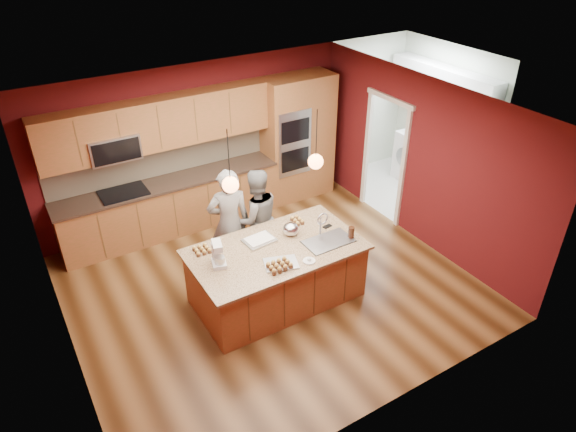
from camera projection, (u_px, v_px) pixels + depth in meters
floor at (270, 286)px, 7.59m from camera, size 5.50×5.50×0.00m
ceiling at (266, 111)px, 6.17m from camera, size 5.50×5.50×0.00m
wall_back at (196, 143)px, 8.70m from camera, size 5.50×0.00×5.50m
wall_front at (393, 318)px, 5.06m from camera, size 5.50×0.00×5.50m
wall_left at (52, 273)px, 5.66m from camera, size 0.00×5.00×5.00m
wall_right at (420, 161)px, 8.10m from camera, size 0.00×5.00×5.00m
cabinet_run at (166, 178)px, 8.40m from camera, size 3.74×0.64×2.30m
oven_column at (298, 138)px, 9.40m from camera, size 1.30×0.62×2.30m
doorway_trim at (384, 160)px, 8.83m from camera, size 0.08×1.11×2.20m
laundry_room at (443, 88)px, 9.36m from camera, size 2.60×2.70×2.70m
pendant_left at (230, 184)px, 6.05m from camera, size 0.20×0.20×0.80m
pendant_right at (316, 161)px, 6.59m from camera, size 0.20×0.20×0.80m
island at (278, 273)px, 7.14m from camera, size 2.34×1.31×1.24m
person_left at (229, 223)px, 7.46m from camera, size 0.71×0.55×1.72m
person_right at (256, 218)px, 7.69m from camera, size 0.83×0.68×1.59m
stand_mixer at (218, 255)px, 6.53m from camera, size 0.23×0.28×0.34m
sheet_cake at (259, 240)px, 7.05m from camera, size 0.44×0.34×0.05m
cooling_rack at (281, 263)px, 6.61m from camera, size 0.50×0.43×0.02m
mixing_bowl at (291, 229)px, 7.15m from camera, size 0.23×0.23×0.19m
plate at (309, 261)px, 6.66m from camera, size 0.17×0.17×0.01m
tumbler at (351, 232)px, 7.09m from camera, size 0.08×0.08×0.17m
phone at (327, 226)px, 7.37m from camera, size 0.14×0.09×0.01m
cupcakes_left at (202, 250)px, 6.83m from camera, size 0.22×0.22×0.07m
cupcakes_rack at (279, 265)px, 6.51m from camera, size 0.32×0.24×0.07m
cupcakes_right at (297, 220)px, 7.46m from camera, size 0.16×0.23×0.07m
washer at (436, 167)px, 9.82m from camera, size 0.67×0.69×1.03m
dryer at (415, 156)px, 10.27m from camera, size 0.64×0.66×0.99m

